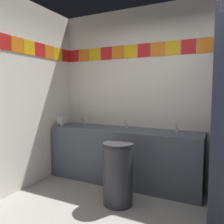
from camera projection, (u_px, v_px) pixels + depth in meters
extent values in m
cube|color=silver|center=(180.00, 95.00, 3.34)|extent=(3.95, 0.08, 2.71)
cube|color=red|center=(74.00, 56.00, 4.05)|extent=(0.21, 0.01, 0.21)
cube|color=orange|center=(84.00, 55.00, 3.95)|extent=(0.21, 0.01, 0.21)
cube|color=yellow|center=(95.00, 54.00, 3.86)|extent=(0.21, 0.01, 0.21)
cube|color=red|center=(106.00, 53.00, 3.76)|extent=(0.21, 0.01, 0.21)
cube|color=orange|center=(118.00, 52.00, 3.67)|extent=(0.21, 0.01, 0.21)
cube|color=yellow|center=(131.00, 51.00, 3.57)|extent=(0.21, 0.01, 0.21)
cube|color=red|center=(144.00, 50.00, 3.47)|extent=(0.21, 0.01, 0.21)
cube|color=orange|center=(158.00, 49.00, 3.38)|extent=(0.21, 0.01, 0.21)
cube|color=yellow|center=(173.00, 48.00, 3.28)|extent=(0.21, 0.01, 0.21)
cube|color=red|center=(189.00, 47.00, 3.19)|extent=(0.21, 0.01, 0.21)
cube|color=orange|center=(205.00, 45.00, 3.09)|extent=(0.21, 0.01, 0.21)
cube|color=yellow|center=(223.00, 44.00, 3.00)|extent=(0.21, 0.01, 0.21)
cube|color=red|center=(4.00, 42.00, 2.87)|extent=(0.01, 0.21, 0.21)
cube|color=orange|center=(18.00, 45.00, 3.06)|extent=(0.01, 0.21, 0.21)
cube|color=yellow|center=(29.00, 47.00, 3.25)|extent=(0.01, 0.21, 0.21)
cube|color=red|center=(40.00, 50.00, 3.44)|extent=(0.01, 0.21, 0.21)
cube|color=orange|center=(50.00, 52.00, 3.63)|extent=(0.01, 0.21, 0.21)
cube|color=yellow|center=(58.00, 54.00, 3.82)|extent=(0.01, 0.21, 0.21)
cube|color=red|center=(66.00, 56.00, 4.01)|extent=(0.01, 0.21, 0.21)
cube|color=#4C515B|center=(124.00, 156.00, 3.47)|extent=(2.32, 0.57, 0.83)
cube|color=#4C515B|center=(130.00, 129.00, 3.68)|extent=(2.32, 0.03, 0.08)
cylinder|color=white|center=(80.00, 129.00, 3.75)|extent=(0.34, 0.34, 0.10)
cylinder|color=white|center=(123.00, 133.00, 3.41)|extent=(0.34, 0.34, 0.10)
cylinder|color=white|center=(175.00, 138.00, 3.07)|extent=(0.34, 0.34, 0.10)
cylinder|color=silver|center=(85.00, 123.00, 3.87)|extent=(0.04, 0.04, 0.05)
cylinder|color=silver|center=(83.00, 120.00, 3.82)|extent=(0.02, 0.06, 0.09)
cylinder|color=silver|center=(127.00, 127.00, 3.53)|extent=(0.04, 0.04, 0.05)
cylinder|color=silver|center=(125.00, 123.00, 3.48)|extent=(0.02, 0.06, 0.09)
cylinder|color=silver|center=(177.00, 130.00, 3.19)|extent=(0.04, 0.04, 0.05)
cylinder|color=silver|center=(176.00, 126.00, 3.14)|extent=(0.02, 0.06, 0.09)
cube|color=#B7BABF|center=(61.00, 121.00, 3.75)|extent=(0.09, 0.07, 0.16)
cylinder|color=black|center=(59.00, 125.00, 3.72)|extent=(0.02, 0.02, 0.03)
cube|color=#33384C|center=(215.00, 123.00, 2.48)|extent=(0.04, 1.40, 2.12)
cylinder|color=silver|center=(216.00, 121.00, 1.86)|extent=(0.02, 0.02, 0.10)
cylinder|color=#333338|center=(118.00, 175.00, 2.80)|extent=(0.37, 0.37, 0.74)
cylinder|color=#262628|center=(118.00, 144.00, 2.77)|extent=(0.38, 0.38, 0.04)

